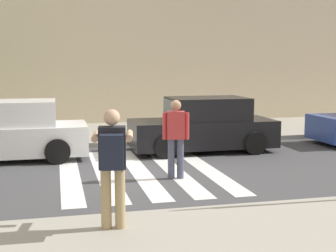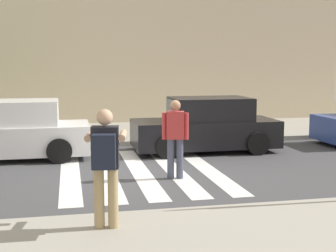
{
  "view_description": "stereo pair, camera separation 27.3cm",
  "coord_description": "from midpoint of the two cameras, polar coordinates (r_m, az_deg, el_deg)",
  "views": [
    {
      "loc": [
        -1.85,
        -10.4,
        2.49
      ],
      "look_at": [
        0.6,
        -0.2,
        1.1
      ],
      "focal_mm": 50.0,
      "sensor_mm": 36.0,
      "label": 1
    },
    {
      "loc": [
        -1.58,
        -10.46,
        2.49
      ],
      "look_at": [
        0.6,
        -0.2,
        1.1
      ],
      "focal_mm": 50.0,
      "sensor_mm": 36.0,
      "label": 2
    }
  ],
  "objects": [
    {
      "name": "sidewalk_far",
      "position": [
        16.7,
        -7.46,
        -0.86
      ],
      "size": [
        60.0,
        4.8,
        0.14
      ],
      "primitive_type": "cube",
      "color": "#9E998C",
      "rests_on": "ground"
    },
    {
      "name": "crosswalk_stripe_1",
      "position": [
        10.96,
        -8.39,
        -5.65
      ],
      "size": [
        0.44,
        5.2,
        0.01
      ],
      "primitive_type": "cube",
      "color": "silver",
      "rests_on": "ground"
    },
    {
      "name": "pedestrian_crossing",
      "position": [
        10.14,
        0.19,
        -1.05
      ],
      "size": [
        0.57,
        0.32,
        1.72
      ],
      "color": "#474C60",
      "rests_on": "ground"
    },
    {
      "name": "ground_plane",
      "position": [
        10.86,
        -4.07,
        -5.73
      ],
      "size": [
        120.0,
        120.0,
        0.0
      ],
      "primitive_type": "plane",
      "color": "#424244"
    },
    {
      "name": "crosswalk_stripe_4",
      "position": [
        11.41,
        3.74,
        -5.05
      ],
      "size": [
        0.44,
        5.2,
        0.01
      ],
      "primitive_type": "cube",
      "color": "silver",
      "rests_on": "ground"
    },
    {
      "name": "crosswalk_stripe_3",
      "position": [
        11.21,
        -0.18,
        -5.27
      ],
      "size": [
        0.44,
        5.2,
        0.01
      ],
      "primitive_type": "cube",
      "color": "silver",
      "rests_on": "ground"
    },
    {
      "name": "photographer_with_backpack",
      "position": [
        6.67,
        -7.96,
        -3.95
      ],
      "size": [
        0.67,
        0.9,
        1.72
      ],
      "color": "tan",
      "rests_on": "sidewalk_near"
    },
    {
      "name": "building_facade_far",
      "position": [
        20.91,
        -8.89,
        8.71
      ],
      "size": [
        56.0,
        4.0,
        5.9
      ],
      "primitive_type": "cube",
      "color": "beige",
      "rests_on": "ground"
    },
    {
      "name": "crosswalk_stripe_0",
      "position": [
        10.92,
        -12.59,
        -5.8
      ],
      "size": [
        0.44,
        5.2,
        0.01
      ],
      "primitive_type": "cube",
      "color": "silver",
      "rests_on": "ground"
    },
    {
      "name": "parked_car_black",
      "position": [
        13.45,
        3.77,
        -0.01
      ],
      "size": [
        4.1,
        1.92,
        1.55
      ],
      "color": "black",
      "rests_on": "ground"
    },
    {
      "name": "crosswalk_stripe_2",
      "position": [
        11.05,
        -4.24,
        -5.47
      ],
      "size": [
        0.44,
        5.2,
        0.01
      ],
      "primitive_type": "cube",
      "color": "silver",
      "rests_on": "ground"
    },
    {
      "name": "parked_car_white",
      "position": [
        12.93,
        -19.44,
        -0.73
      ],
      "size": [
        4.1,
        1.92,
        1.55
      ],
      "color": "white",
      "rests_on": "ground"
    }
  ]
}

